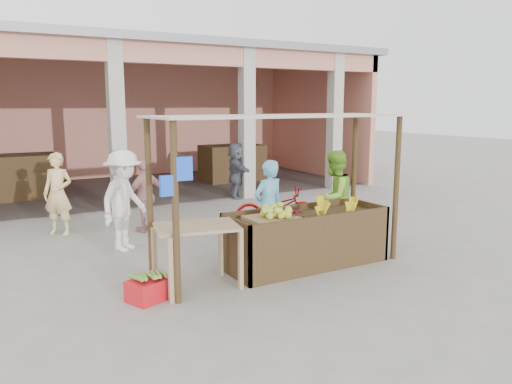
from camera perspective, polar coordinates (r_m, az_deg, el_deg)
ground at (r=7.87m, az=2.74°, el=-8.86°), size 60.00×60.00×0.00m
market_building at (r=15.74m, az=-14.95°, el=10.26°), size 14.40×6.40×4.20m
fruit_stall at (r=8.02m, az=5.80°, el=-5.55°), size 2.60×0.95×0.80m
stall_awning at (r=7.51m, az=2.52°, el=5.67°), size 4.09×1.35×2.39m
banana_heap at (r=8.19m, az=8.95°, el=-1.73°), size 1.04×0.57×0.19m
melon_tray at (r=7.55m, az=1.88°, el=-2.63°), size 0.74×0.64×0.20m
berry_heap at (r=7.75m, az=4.62°, el=-2.47°), size 0.46×0.38×0.15m
side_table at (r=6.93m, az=-6.76°, el=-4.96°), size 1.25×0.96×0.90m
papaya_pile at (r=6.88m, az=-6.80°, el=-3.01°), size 0.69×0.39×0.20m
red_crate at (r=6.83m, az=-12.03°, el=-10.82°), size 0.66×0.57×0.28m
plantain_bundle at (r=6.76m, az=-12.09°, el=-9.37°), size 0.41×0.29×0.08m
produce_sacks at (r=13.85m, az=0.31°, el=0.83°), size 1.09×0.81×0.66m
vendor_blue at (r=8.51m, az=1.44°, el=-1.38°), size 0.71×0.57×1.73m
vendor_green at (r=9.15m, az=8.90°, el=-0.38°), size 1.00×0.79×1.82m
motorcycle at (r=10.19m, az=2.23°, el=-1.77°), size 1.14×1.87×0.92m
shopper_a at (r=8.97m, az=-14.85°, el=-0.51°), size 1.33×1.27×1.91m
shopper_b at (r=10.24m, az=-12.48°, el=-0.14°), size 1.03×0.78×1.56m
shopper_d at (r=13.58m, az=-2.33°, el=2.66°), size 0.94×1.59×1.61m
shopper_e at (r=10.50m, az=-21.71°, el=-0.01°), size 0.79×0.76×1.69m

